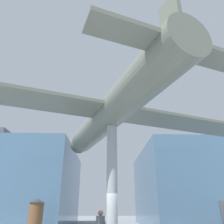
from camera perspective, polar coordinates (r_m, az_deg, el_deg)
The scene contains 5 objects.
glass_pavilion_left at distance 26.27m, azimuth -22.94°, elevation -17.49°, with size 11.17×13.58×8.23m.
glass_pavilion_right at distance 26.55m, azimuth 20.62°, elevation -17.87°, with size 11.17×13.58×8.23m.
support_pylon_central at distance 11.82m, azimuth -0.00°, elevation -17.85°, with size 0.56×0.56×6.11m.
suspended_airplane at distance 13.03m, azimuth -0.40°, elevation -0.34°, with size 19.88×15.27×3.29m.
info_kiosk at distance 16.36m, azimuth -19.42°, elevation -24.67°, with size 1.06×1.06×2.36m.
Camera 1 is at (-0.40, -11.76, 1.92)m, focal length 35.00 mm.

